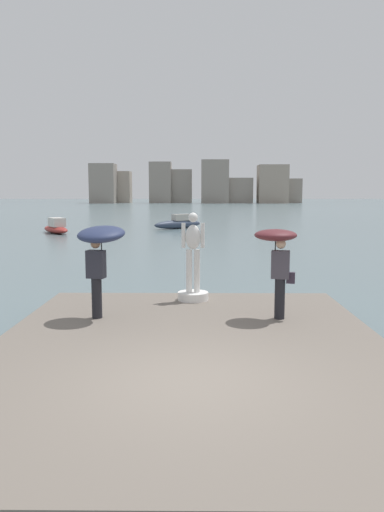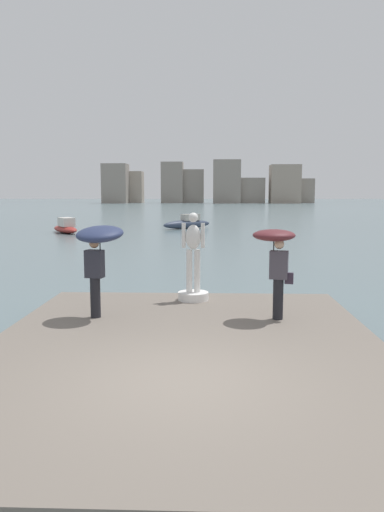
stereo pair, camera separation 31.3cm
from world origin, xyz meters
name	(u,v)px [view 2 (the right image)]	position (x,y,z in m)	size (l,w,h in m)	color
ground_plane	(205,226)	(0.00, 40.00, 0.00)	(400.00, 400.00, 0.00)	slate
pier	(185,356)	(0.00, 1.64, 0.20)	(7.24, 9.28, 0.40)	#70665B
statue_white_figure	(193,270)	(0.02, 5.42, 1.16)	(0.78, 0.78, 2.21)	white
onlooker_left	(98,245)	(-1.95, 3.59, 1.99)	(1.22, 1.25, 2.05)	black
onlooker_right	(276,250)	(1.84, 3.60, 1.89)	(1.09, 1.10, 1.94)	black
boat_near	(66,227)	(-10.70, 30.99, 0.43)	(3.40, 4.31, 1.19)	#9E2D28
boat_far	(188,223)	(-1.47, 35.94, 0.46)	(4.37, 3.93, 1.24)	#2D384C
distant_skyline	(204,185)	(-1.17, 140.84, 5.33)	(62.07, 12.21, 12.45)	gray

